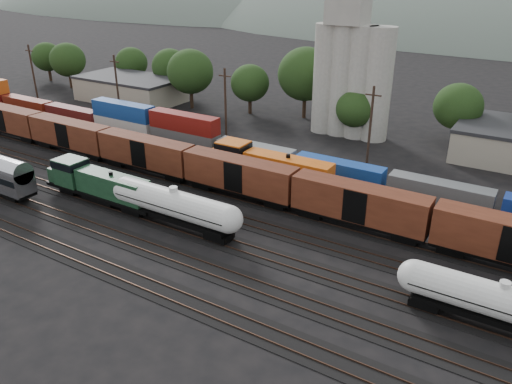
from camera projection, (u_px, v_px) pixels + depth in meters
The scene contains 12 objects.
ground at pixel (204, 210), 59.26m from camera, with size 600.00×600.00×0.00m, color black.
tracks at pixel (204, 210), 59.24m from camera, with size 180.00×33.20×0.20m.
green_locomotive at pixel (95, 183), 60.31m from camera, with size 16.90×2.98×4.47m.
tank_car_a at pixel (174, 205), 54.34m from camera, with size 17.35×3.11×4.55m.
tank_car_b at pixel (500, 303), 38.80m from camera, with size 16.23×2.91×4.25m.
orange_locomotive at pixel (265, 166), 64.69m from camera, with size 19.69×3.28×4.92m.
boxcar_string at pixel (295, 188), 57.33m from camera, with size 153.60×2.90×4.20m.
container_wall at pixel (387, 177), 61.65m from camera, with size 186.29×2.60×5.80m.
grain_silo at pixel (351, 68), 80.93m from camera, with size 13.40×5.00×29.00m.
industrial_sheds at pixel (364, 124), 82.38m from camera, with size 119.38×17.26×5.10m.
tree_band at pixel (352, 89), 85.94m from camera, with size 165.05×20.56×13.26m.
utility_poles at pixel (292, 116), 73.74m from camera, with size 122.20×0.36×12.00m.
Camera 1 is at (32.97, -41.97, 26.55)m, focal length 35.00 mm.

